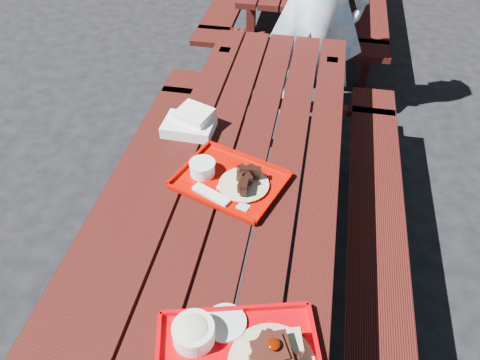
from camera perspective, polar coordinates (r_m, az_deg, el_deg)
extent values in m
plane|color=black|center=(2.46, 0.67, -11.65)|extent=(60.00, 60.00, 0.00)
cube|color=#46140D|center=(1.97, -7.77, 2.15)|extent=(0.14, 2.40, 0.04)
cube|color=#46140D|center=(1.94, -3.53, 1.62)|extent=(0.14, 2.40, 0.04)
cube|color=#46140D|center=(1.91, 0.85, 1.06)|extent=(0.14, 2.40, 0.04)
cube|color=#46140D|center=(1.90, 5.31, 0.48)|extent=(0.14, 2.40, 0.04)
cube|color=#46140D|center=(1.90, 9.80, -0.10)|extent=(0.14, 2.40, 0.04)
cube|color=#46140D|center=(2.26, -13.85, -2.75)|extent=(0.25, 2.40, 0.04)
cube|color=#46140D|center=(2.99, -7.41, 5.69)|extent=(0.06, 0.06, 0.42)
cube|color=#46140D|center=(2.14, 16.37, -6.94)|extent=(0.25, 2.40, 0.04)
cube|color=#46140D|center=(2.89, 15.17, 2.90)|extent=(0.06, 0.06, 0.42)
cube|color=#46140D|center=(2.92, -1.70, 9.08)|extent=(0.06, 0.06, 0.75)
cube|color=#46140D|center=(2.87, 10.20, 7.68)|extent=(0.06, 0.06, 0.75)
cube|color=#46140D|center=(2.85, 4.27, 9.34)|extent=(1.40, 0.06, 0.04)
cube|color=#46140D|center=(3.90, -2.63, 15.62)|extent=(0.06, 0.06, 0.42)
cube|color=#46140D|center=(3.82, 15.08, 13.60)|extent=(0.06, 0.06, 0.42)
cube|color=#46140D|center=(3.67, 1.31, 16.68)|extent=(0.06, 0.06, 0.75)
cube|color=#46140D|center=(3.63, 11.05, 15.60)|extent=(0.06, 0.06, 0.75)
cube|color=#46140D|center=(3.61, 6.23, 16.97)|extent=(1.40, 0.06, 0.04)
cube|color=#C90007|center=(1.45, -0.64, -15.45)|extent=(0.43, 0.13, 0.02)
cube|color=#C90007|center=(1.40, 9.63, -20.74)|extent=(0.10, 0.34, 0.02)
cube|color=beige|center=(1.37, 4.20, -19.35)|extent=(0.16, 0.11, 0.04)
ellipsoid|color=#4C0C00|center=(1.27, 4.15, -19.07)|extent=(0.04, 0.04, 0.01)
cylinder|color=white|center=(1.40, -5.67, -18.05)|extent=(0.12, 0.12, 0.06)
ellipsoid|color=beige|center=(1.38, -5.72, -17.69)|extent=(0.10, 0.10, 0.05)
cylinder|color=silver|center=(1.44, -1.80, -16.98)|extent=(0.13, 0.13, 0.01)
cube|color=#B50800|center=(1.83, -1.22, -0.20)|extent=(0.47, 0.41, 0.01)
cube|color=#B50800|center=(1.92, 1.10, 2.76)|extent=(0.37, 0.14, 0.02)
cube|color=#B50800|center=(1.73, -3.81, -2.84)|extent=(0.37, 0.14, 0.02)
cube|color=#B50800|center=(1.75, 4.23, -2.09)|extent=(0.11, 0.29, 0.02)
cube|color=#B50800|center=(1.90, -6.26, 2.12)|extent=(0.11, 0.29, 0.02)
cube|color=white|center=(1.81, -0.03, -0.48)|extent=(0.17, 0.17, 0.01)
cylinder|color=beige|center=(1.80, 0.46, -0.54)|extent=(0.19, 0.19, 0.01)
cylinder|color=white|center=(1.85, -4.59, 1.38)|extent=(0.10, 0.10, 0.05)
cylinder|color=white|center=(1.83, -4.63, 2.03)|extent=(0.10, 0.10, 0.01)
cube|color=white|center=(1.76, -3.51, -1.77)|extent=(0.16, 0.10, 0.01)
cube|color=silver|center=(1.72, 0.38, -3.28)|extent=(0.05, 0.05, 0.00)
cube|color=white|center=(2.09, -6.23, 6.53)|extent=(0.22, 0.17, 0.05)
cube|color=white|center=(2.08, -5.57, 7.95)|extent=(0.18, 0.17, 0.04)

